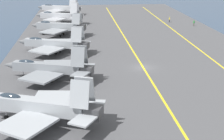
# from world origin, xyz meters

# --- Properties ---
(ground_plane) EXTENTS (2000.00, 2000.00, 0.00)m
(ground_plane) POSITION_xyz_m (0.00, 0.00, 0.00)
(ground_plane) COLOR #2D425B
(carrier_deck) EXTENTS (186.89, 54.67, 0.40)m
(carrier_deck) POSITION_xyz_m (0.00, 0.00, 0.20)
(carrier_deck) COLOR #4C4C4F
(carrier_deck) RESTS_ON ground
(deck_stripe_foul_line) EXTENTS (168.20, 1.65, 0.01)m
(deck_stripe_foul_line) POSITION_xyz_m (0.00, -15.03, 0.40)
(deck_stripe_foul_line) COLOR yellow
(deck_stripe_foul_line) RESTS_ON carrier_deck
(deck_stripe_centerline) EXTENTS (168.20, 0.36, 0.01)m
(deck_stripe_centerline) POSITION_xyz_m (0.00, 0.00, 0.40)
(deck_stripe_centerline) COLOR yellow
(deck_stripe_centerline) RESTS_ON carrier_deck
(parked_jet_third) EXTENTS (13.82, 16.43, 6.52)m
(parked_jet_third) POSITION_xyz_m (-21.78, 16.87, 2.80)
(parked_jet_third) COLOR #9EA3A8
(parked_jet_third) RESTS_ON carrier_deck
(parked_jet_fourth) EXTENTS (12.73, 16.03, 6.20)m
(parked_jet_fourth) POSITION_xyz_m (-5.44, 16.97, 2.61)
(parked_jet_fourth) COLOR gray
(parked_jet_fourth) RESTS_ON carrier_deck
(parked_jet_fifth) EXTENTS (13.54, 16.55, 6.09)m
(parked_jet_fifth) POSITION_xyz_m (12.00, 17.33, 2.57)
(parked_jet_fifth) COLOR #93999E
(parked_jet_fifth) RESTS_ON carrier_deck
(parked_jet_sixth) EXTENTS (14.13, 15.39, 6.18)m
(parked_jet_sixth) POSITION_xyz_m (29.86, 17.14, 2.91)
(parked_jet_sixth) COLOR gray
(parked_jet_sixth) RESTS_ON carrier_deck
(parked_jet_seventh) EXTENTS (12.93, 15.64, 6.81)m
(parked_jet_seventh) POSITION_xyz_m (46.99, 17.76, 3.03)
(parked_jet_seventh) COLOR #A8AAAF
(parked_jet_seventh) RESTS_ON carrier_deck
(parked_jet_eighth) EXTENTS (13.95, 16.88, 5.89)m
(parked_jet_eighth) POSITION_xyz_m (66.41, 18.70, 2.79)
(parked_jet_eighth) COLOR #A8AAAF
(parked_jet_eighth) RESTS_ON carrier_deck
(crew_green_vest) EXTENTS (0.45, 0.38, 1.84)m
(crew_green_vest) POSITION_xyz_m (39.69, -23.07, 1.41)
(crew_green_vest) COLOR #4C473D
(crew_green_vest) RESTS_ON carrier_deck
(crew_yellow_vest) EXTENTS (0.45, 0.39, 1.67)m
(crew_yellow_vest) POSITION_xyz_m (46.96, -17.40, 1.32)
(crew_yellow_vest) COLOR #232328
(crew_yellow_vest) RESTS_ON carrier_deck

